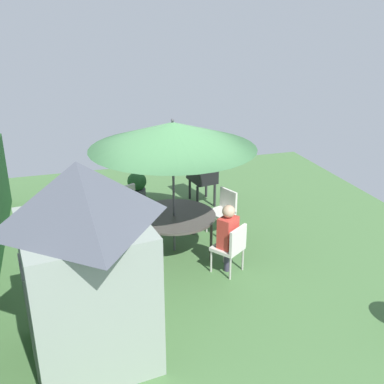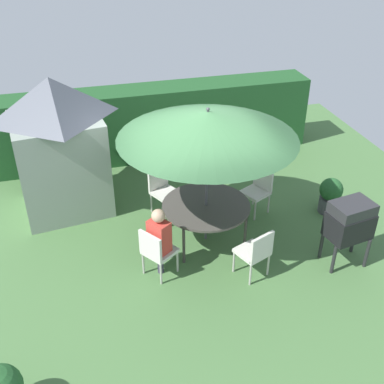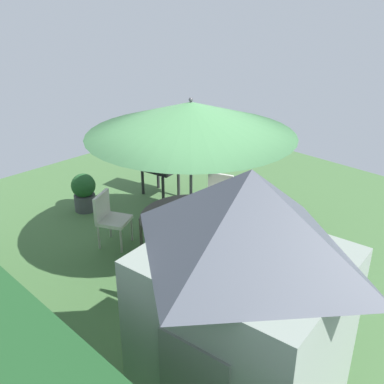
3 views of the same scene
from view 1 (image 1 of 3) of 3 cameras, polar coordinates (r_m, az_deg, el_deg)
ground_plane at (r=8.66m, az=-2.29°, el=-8.05°), size 11.00×11.00×0.00m
garden_shed at (r=5.91m, az=-13.15°, el=-8.51°), size 1.89×1.77×2.69m
patio_table at (r=8.57m, az=-2.25°, el=-3.15°), size 1.57×1.57×0.74m
patio_umbrella at (r=8.04m, az=-2.42°, el=7.10°), size 2.97×2.97×2.56m
bbq_grill at (r=10.70m, az=1.27°, el=2.88°), size 0.78×0.61×1.20m
chair_near_shed at (r=7.96m, az=4.96°, el=-6.70°), size 0.65×0.64×0.90m
chair_far_side at (r=9.40m, az=3.98°, el=-2.05°), size 0.60×0.61×0.90m
chair_toward_hedge at (r=9.65m, az=-7.74°, el=-1.55°), size 0.62×0.62×0.90m
chair_toward_house at (r=7.97m, az=-8.97°, el=-6.87°), size 0.62×0.62×0.90m
potted_plant_by_shed at (r=11.01m, az=-6.85°, el=0.73°), size 0.46×0.46×0.74m
person_in_red at (r=7.88m, az=4.50°, el=-4.84°), size 0.39×0.42×1.26m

